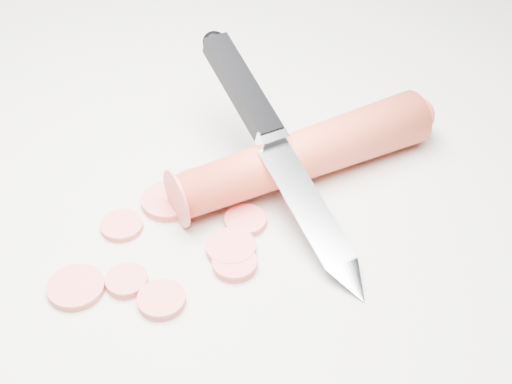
% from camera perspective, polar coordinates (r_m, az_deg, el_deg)
% --- Properties ---
extents(ground, '(2.40, 2.40, 0.00)m').
position_cam_1_polar(ground, '(0.55, -3.35, -0.83)').
color(ground, beige).
rests_on(ground, ground).
extents(carrot, '(0.17, 0.19, 0.04)m').
position_cam_1_polar(carrot, '(0.56, 3.84, 3.00)').
color(carrot, '#E44327').
rests_on(carrot, ground).
extents(carrot_slice_0, '(0.03, 0.03, 0.01)m').
position_cam_1_polar(carrot_slice_0, '(0.54, -10.68, -2.67)').
color(carrot_slice_0, '#EE5B55').
rests_on(carrot_slice_0, ground).
extents(carrot_slice_1, '(0.04, 0.04, 0.01)m').
position_cam_1_polar(carrot_slice_1, '(0.50, -14.20, -7.40)').
color(carrot_slice_1, '#EE5B55').
rests_on(carrot_slice_1, ground).
extents(carrot_slice_2, '(0.04, 0.04, 0.01)m').
position_cam_1_polar(carrot_slice_2, '(0.55, -7.04, -0.72)').
color(carrot_slice_2, '#EE5B55').
rests_on(carrot_slice_2, ground).
extents(carrot_slice_3, '(0.03, 0.03, 0.01)m').
position_cam_1_polar(carrot_slice_3, '(0.50, -10.31, -7.01)').
color(carrot_slice_3, '#EE5B55').
rests_on(carrot_slice_3, ground).
extents(carrot_slice_4, '(0.03, 0.03, 0.01)m').
position_cam_1_polar(carrot_slice_4, '(0.53, -0.86, -2.32)').
color(carrot_slice_4, '#EE5B55').
rests_on(carrot_slice_4, ground).
extents(carrot_slice_5, '(0.03, 0.03, 0.01)m').
position_cam_1_polar(carrot_slice_5, '(0.57, -4.91, 0.70)').
color(carrot_slice_5, '#EE5B55').
rests_on(carrot_slice_5, ground).
extents(carrot_slice_6, '(0.03, 0.03, 0.01)m').
position_cam_1_polar(carrot_slice_6, '(0.50, -1.72, -5.76)').
color(carrot_slice_6, '#EE5B55').
rests_on(carrot_slice_6, ground).
extents(carrot_slice_7, '(0.03, 0.03, 0.01)m').
position_cam_1_polar(carrot_slice_7, '(0.49, -7.57, -8.55)').
color(carrot_slice_7, '#EE5B55').
rests_on(carrot_slice_7, ground).
extents(carrot_slice_8, '(0.04, 0.04, 0.01)m').
position_cam_1_polar(carrot_slice_8, '(0.51, -2.02, -4.51)').
color(carrot_slice_8, '#EE5B55').
rests_on(carrot_slice_8, ground).
extents(kitchen_knife, '(0.21, 0.18, 0.09)m').
position_cam_1_polar(kitchen_knife, '(0.53, 2.04, 3.32)').
color(kitchen_knife, silver).
rests_on(kitchen_knife, ground).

